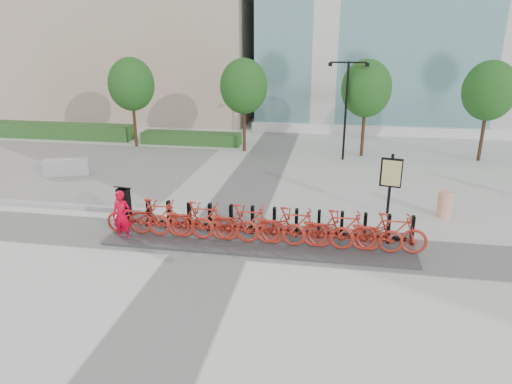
% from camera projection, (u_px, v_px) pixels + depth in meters
% --- Properties ---
extents(ground, '(120.00, 120.00, 0.00)m').
position_uv_depth(ground, '(217.00, 241.00, 14.48)').
color(ground, beige).
extents(gravel_patch, '(14.00, 14.00, 0.00)m').
position_uv_depth(gravel_patch, '(57.00, 167.00, 22.63)').
color(gravel_patch, gray).
rests_on(gravel_patch, ground).
extents(hedge_a, '(10.00, 1.40, 0.90)m').
position_uv_depth(hedge_a, '(58.00, 131.00, 29.19)').
color(hedge_a, '#143C13').
rests_on(hedge_a, ground).
extents(hedge_b, '(6.00, 1.20, 0.70)m').
position_uv_depth(hedge_b, '(191.00, 138.00, 27.48)').
color(hedge_b, '#143C13').
rests_on(hedge_b, ground).
extents(tree_0, '(2.60, 2.60, 5.10)m').
position_uv_depth(tree_0, '(131.00, 84.00, 25.81)').
color(tree_0, '#3E2919').
rests_on(tree_0, ground).
extents(tree_1, '(2.60, 2.60, 5.10)m').
position_uv_depth(tree_1, '(244.00, 86.00, 24.75)').
color(tree_1, '#3E2919').
rests_on(tree_1, ground).
extents(tree_2, '(2.60, 2.60, 5.10)m').
position_uv_depth(tree_2, '(366.00, 89.00, 23.70)').
color(tree_2, '#3E2919').
rests_on(tree_2, ground).
extents(tree_3, '(2.60, 2.60, 5.10)m').
position_uv_depth(tree_3, '(489.00, 91.00, 22.72)').
color(tree_3, '#3E2919').
rests_on(tree_3, ground).
extents(streetlamp, '(2.00, 0.20, 5.00)m').
position_uv_depth(streetlamp, '(346.00, 100.00, 23.07)').
color(streetlamp, black).
rests_on(streetlamp, ground).
extents(dock_pad, '(9.60, 2.40, 0.08)m').
position_uv_depth(dock_pad, '(259.00, 239.00, 14.53)').
color(dock_pad, '#39393B').
rests_on(dock_pad, ground).
extents(dock_rail_posts, '(8.74, 0.50, 0.85)m').
position_uv_depth(dock_rail_posts, '(274.00, 221.00, 14.76)').
color(dock_rail_posts, black).
rests_on(dock_rail_posts, dock_pad).
extents(bike_0, '(2.11, 0.74, 1.11)m').
position_uv_depth(bike_0, '(138.00, 218.00, 14.65)').
color(bike_0, '#A12418').
rests_on(bike_0, dock_pad).
extents(bike_1, '(2.05, 0.58, 1.23)m').
position_uv_depth(bike_1, '(159.00, 217.00, 14.51)').
color(bike_1, '#A12418').
rests_on(bike_1, dock_pad).
extents(bike_2, '(2.11, 0.74, 1.11)m').
position_uv_depth(bike_2, '(180.00, 221.00, 14.41)').
color(bike_2, '#A12418').
rests_on(bike_2, dock_pad).
extents(bike_3, '(2.05, 0.58, 1.23)m').
position_uv_depth(bike_3, '(202.00, 220.00, 14.28)').
color(bike_3, '#A12418').
rests_on(bike_3, dock_pad).
extents(bike_4, '(2.11, 0.74, 1.11)m').
position_uv_depth(bike_4, '(225.00, 224.00, 14.18)').
color(bike_4, '#A12418').
rests_on(bike_4, dock_pad).
extents(bike_5, '(2.05, 0.58, 1.23)m').
position_uv_depth(bike_5, '(247.00, 223.00, 14.04)').
color(bike_5, '#A12418').
rests_on(bike_5, dock_pad).
extents(bike_6, '(2.11, 0.74, 1.11)m').
position_uv_depth(bike_6, '(270.00, 227.00, 13.95)').
color(bike_6, '#A12418').
rests_on(bike_6, dock_pad).
extents(bike_7, '(2.05, 0.58, 1.23)m').
position_uv_depth(bike_7, '(294.00, 227.00, 13.81)').
color(bike_7, '#A12418').
rests_on(bike_7, dock_pad).
extents(bike_8, '(2.11, 0.74, 1.11)m').
position_uv_depth(bike_8, '(318.00, 230.00, 13.71)').
color(bike_8, '#A12418').
rests_on(bike_8, dock_pad).
extents(bike_9, '(2.05, 0.58, 1.23)m').
position_uv_depth(bike_9, '(342.00, 230.00, 13.58)').
color(bike_9, '#A12418').
rests_on(bike_9, dock_pad).
extents(bike_10, '(2.11, 0.74, 1.11)m').
position_uv_depth(bike_10, '(367.00, 233.00, 13.48)').
color(bike_10, '#A12418').
rests_on(bike_10, dock_pad).
extents(bike_11, '(2.05, 0.58, 1.23)m').
position_uv_depth(bike_11, '(392.00, 233.00, 13.34)').
color(bike_11, '#A12418').
rests_on(bike_11, dock_pad).
extents(kiosk, '(0.48, 0.42, 1.42)m').
position_uv_depth(kiosk, '(124.00, 206.00, 15.29)').
color(kiosk, black).
rests_on(kiosk, dock_pad).
extents(worker_red, '(0.61, 0.41, 1.65)m').
position_uv_depth(worker_red, '(122.00, 216.00, 14.28)').
color(worker_red, red).
rests_on(worker_red, ground).
extents(construction_barrel, '(0.59, 0.59, 0.96)m').
position_uv_depth(construction_barrel, '(445.00, 204.00, 16.28)').
color(construction_barrel, '#D3410B').
rests_on(construction_barrel, ground).
extents(jersey_barrier, '(2.04, 1.26, 0.77)m').
position_uv_depth(jersey_barrier, '(67.00, 167.00, 21.24)').
color(jersey_barrier, '#9A9A9A').
rests_on(jersey_barrier, ground).
extents(map_sign, '(0.76, 0.26, 2.29)m').
position_uv_depth(map_sign, '(391.00, 175.00, 16.06)').
color(map_sign, black).
rests_on(map_sign, ground).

